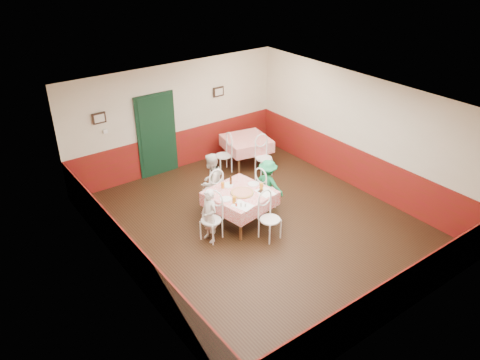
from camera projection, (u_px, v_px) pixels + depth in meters
floor at (259, 224)px, 10.18m from camera, size 7.00×7.00×0.00m
ceiling at (262, 101)px, 8.84m from camera, size 7.00×7.00×0.00m
back_wall at (176, 118)px, 11.99m from camera, size 6.00×0.10×2.80m
front_wall at (406, 252)px, 7.03m from camera, size 6.00×0.10×2.80m
left_wall at (123, 214)px, 7.95m from camera, size 0.10×7.00×2.80m
right_wall at (360, 133)px, 11.07m from camera, size 0.10×7.00×2.80m
wainscot_back at (178, 150)px, 12.41m from camera, size 6.00×0.03×1.00m
wainscot_front at (395, 297)px, 7.47m from camera, size 6.00×0.03×1.00m
wainscot_left at (130, 256)px, 8.38m from camera, size 0.03×7.00×1.00m
wainscot_right at (355, 167)px, 11.49m from camera, size 0.03×7.00×1.00m
door at (157, 136)px, 11.81m from camera, size 0.96×0.06×2.10m
picture_left at (99, 118)px, 10.70m from camera, size 0.32×0.03×0.26m
picture_right at (219, 92)px, 12.41m from camera, size 0.32×0.03×0.26m
thermostat at (105, 131)px, 10.92m from camera, size 0.10×0.03×0.10m
main_table at (240, 207)px, 10.08m from camera, size 1.41×1.41×0.77m
second_table at (246, 151)px, 12.62m from camera, size 1.31×1.31×0.77m
chair_left at (211, 220)px, 9.51m from camera, size 0.53×0.53×0.90m
chair_right at (266, 190)px, 10.59m from camera, size 0.46×0.46×0.90m
chair_far at (213, 191)px, 10.56m from camera, size 0.44×0.44×0.90m
chair_near at (270, 220)px, 9.53m from camera, size 0.46×0.46×0.90m
chair_second_a at (223, 156)px, 12.19m from camera, size 0.49×0.49×0.90m
chair_second_b at (264, 158)px, 12.05m from camera, size 0.49×0.49×0.90m
pizza at (242, 192)px, 9.85m from camera, size 0.56×0.56×0.03m
plate_left at (226, 199)px, 9.63m from camera, size 0.29×0.29×0.01m
plate_right at (253, 184)px, 10.20m from camera, size 0.29×0.29×0.01m
plate_far at (228, 185)px, 10.15m from camera, size 0.29×0.29×0.01m
glass_a at (234, 200)px, 9.47m from camera, size 0.10×0.10×0.15m
glass_b at (261, 186)px, 9.96m from camera, size 0.09×0.09×0.15m
glass_c at (223, 185)px, 10.02m from camera, size 0.08×0.08×0.13m
beer_bottle at (231, 181)px, 10.14m from camera, size 0.06×0.06×0.20m
shaker_a at (241, 205)px, 9.36m from camera, size 0.04×0.04×0.09m
shaker_b at (245, 205)px, 9.35m from camera, size 0.04×0.04×0.09m
shaker_c at (236, 204)px, 9.38m from camera, size 0.04×0.04×0.09m
menu_left at (243, 206)px, 9.42m from camera, size 0.41×0.47×0.00m
menu_right at (265, 192)px, 9.89m from camera, size 0.31×0.41×0.00m
wallet at (261, 191)px, 9.91m from camera, size 0.12×0.11×0.02m
diner_left at (209, 216)px, 9.41m from camera, size 0.31×0.45×1.17m
diner_far at (211, 182)px, 10.49m from camera, size 0.79×0.71×1.34m
diner_right at (268, 184)px, 10.55m from camera, size 0.69×0.87×1.18m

